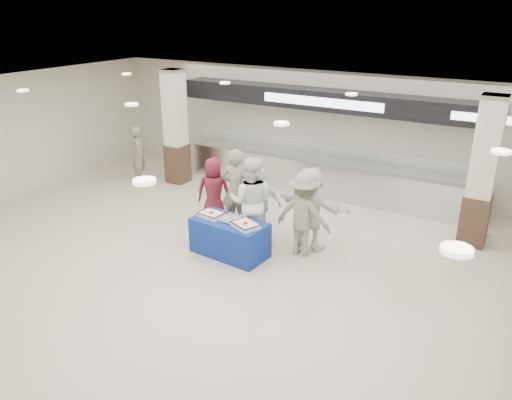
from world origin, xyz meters
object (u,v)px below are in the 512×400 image
Objects in this scene: soldier_a at (236,190)px; soldier_bg at (139,155)px; sheet_cake_left at (211,214)px; chef_tall at (251,202)px; sheet_cake_right at (245,225)px; chef_short at (260,203)px; cupcake_tray at (233,219)px; display_table at (230,238)px; civilian_maroon at (214,192)px; soldier_b at (303,214)px; civilian_white at (310,208)px.

soldier_bg is (-4.16, 1.39, -0.14)m from soldier_a.
chef_tall is at bearing 46.65° from sheet_cake_left.
sheet_cake_left is at bearing -157.24° from soldier_bg.
chef_short reaches higher than sheet_cake_right.
sheet_cake_left is at bearing -177.45° from cupcake_tray.
cupcake_tray is 1.03m from chef_short.
soldier_bg is (-4.69, 2.49, 0.45)m from display_table.
display_table is 0.94× the size of soldier_bg.
civilian_maroon reaches higher than sheet_cake_left.
soldier_b is 0.34m from civilian_white.
chef_tall is 1.10× the size of soldier_b.
sheet_cake_right is 1.21m from soldier_b.
soldier_a is 0.66m from chef_short.
soldier_bg is at bearing -45.45° from civilian_maroon.
chef_tall is 1.14m from soldier_b.
sheet_cake_right reaches higher than display_table.
sheet_cake_right is at bearing -153.68° from soldier_bg.
soldier_b is 6.20m from soldier_bg.
display_table is 0.87× the size of civilian_white.
soldier_b is (1.21, 0.74, 0.10)m from cupcake_tray.
sheet_cake_right is 0.38× the size of soldier_bg.
soldier_bg reaches higher than display_table.
soldier_bg is (-4.24, 2.47, 0.02)m from sheet_cake_left.
cupcake_tray is (0.52, 0.02, -0.01)m from sheet_cake_left.
soldier_a is at bearing 7.28° from civilian_white.
display_table is 1.15m from chef_short.
display_table is 0.88× the size of soldier_b.
sheet_cake_left is 2.04m from civilian_white.
sheet_cake_right is 1.41× the size of cupcake_tray.
sheet_cake_right is 1.98m from civilian_maroon.
chef_tall is at bearing -147.92° from soldier_bg.
chef_tall is 1.18× the size of soldier_bg.
sheet_cake_right is 1.53m from soldier_a.
civilian_maroon is 1.01× the size of chef_short.
chef_tall is 1.23m from civilian_white.
soldier_b is at bearing 23.83° from sheet_cake_left.
sheet_cake_left is at bearing 81.23° from soldier_a.
chef_tall is 5.17m from soldier_bg.
display_table is 0.96× the size of civilian_maroon.
civilian_white is at bearing 167.98° from soldier_a.
display_table is at bearing 111.81° from civilian_maroon.
sheet_cake_right reaches higher than cupcake_tray.
chef_tall is (0.07, 0.60, 0.19)m from cupcake_tray.
civilian_maroon is 0.64m from soldier_a.
civilian_maroon is (-0.69, 1.09, 0.01)m from sheet_cake_left.
sheet_cake_right is (0.89, -0.10, 0.00)m from sheet_cake_left.
civilian_white is (1.80, 0.03, -0.07)m from soldier_a.
chef_short is (0.56, 1.05, -0.00)m from sheet_cake_left.
display_table is 0.62m from sheet_cake_left.
sheet_cake_left is 4.90m from soldier_bg.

